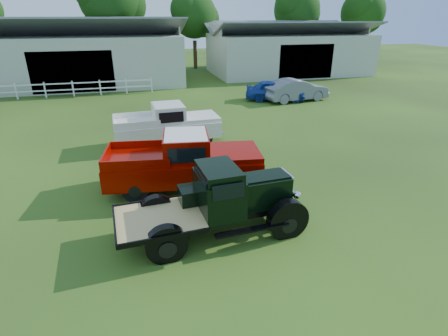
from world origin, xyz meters
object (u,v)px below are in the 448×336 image
object	(u,v)px
white_pickup	(167,125)
misc_car_grey	(296,90)
red_pickup	(184,161)
misc_car_blue	(276,90)
vintage_flatbed	(215,201)

from	to	relation	value
white_pickup	misc_car_grey	world-z (taller)	white_pickup
red_pickup	misc_car_blue	size ratio (longest dim) A/B	1.29
vintage_flatbed	misc_car_blue	xyz separation A→B (m)	(8.27, 15.64, -0.29)
vintage_flatbed	misc_car_grey	distance (m)	18.02
white_pickup	red_pickup	bearing A→B (deg)	-91.95
white_pickup	misc_car_blue	xyz separation A→B (m)	(8.75, 7.51, -0.21)
vintage_flatbed	misc_car_blue	world-z (taller)	vintage_flatbed
vintage_flatbed	white_pickup	size ratio (longest dim) A/B	1.01
red_pickup	misc_car_blue	world-z (taller)	red_pickup
vintage_flatbed	misc_car_grey	xyz separation A→B (m)	(9.69, 15.19, -0.24)
vintage_flatbed	white_pickup	bearing A→B (deg)	89.34
vintage_flatbed	misc_car_grey	world-z (taller)	vintage_flatbed
red_pickup	vintage_flatbed	bearing A→B (deg)	-74.99
white_pickup	misc_car_blue	size ratio (longest dim) A/B	1.18
vintage_flatbed	red_pickup	distance (m)	3.20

